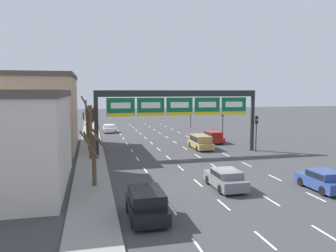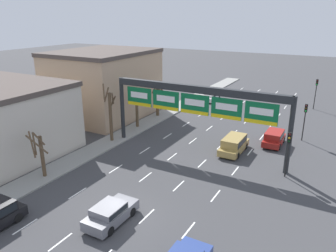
% 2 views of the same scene
% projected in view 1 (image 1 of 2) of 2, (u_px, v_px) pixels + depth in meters
% --- Properties ---
extents(ground_plane, '(220.00, 220.00, 0.00)m').
position_uv_depth(ground_plane, '(223.00, 185.00, 24.63)').
color(ground_plane, '#3D3D3F').
extents(sidewalk_left, '(2.80, 110.00, 0.15)m').
position_uv_depth(sidewalk_left, '(92.00, 193.00, 22.42)').
color(sidewalk_left, gray).
rests_on(sidewalk_left, ground_plane).
extents(lane_dashes, '(10.02, 67.00, 0.01)m').
position_uv_depth(lane_dashes, '(177.00, 152.00, 37.69)').
color(lane_dashes, white).
rests_on(lane_dashes, ground_plane).
extents(sign_gantry, '(18.55, 0.70, 7.14)m').
position_uv_depth(sign_gantry, '(179.00, 102.00, 36.40)').
color(sign_gantry, '#232628').
rests_on(sign_gantry, ground_plane).
extents(building_far, '(11.20, 13.84, 9.08)m').
position_uv_depth(building_far, '(28.00, 112.00, 39.06)').
color(building_far, tan).
rests_on(building_far, ground_plane).
extents(suv_gold, '(1.97, 4.79, 1.69)m').
position_uv_depth(suv_gold, '(201.00, 141.00, 39.99)').
color(suv_gold, '#A88947').
rests_on(suv_gold, ground_plane).
extents(car_blue, '(1.90, 3.94, 1.45)m').
position_uv_depth(car_blue, '(323.00, 180.00, 23.33)').
color(car_blue, navy).
rests_on(car_blue, ground_plane).
extents(car_grey, '(1.92, 4.16, 1.41)m').
position_uv_depth(car_grey, '(226.00, 178.00, 23.76)').
color(car_grey, slate).
rests_on(car_grey, ground_plane).
extents(car_white, '(1.81, 4.51, 1.33)m').
position_uv_depth(car_white, '(109.00, 128.00, 56.17)').
color(car_white, silver).
rests_on(car_white, ground_plane).
extents(suv_red, '(1.88, 3.96, 1.57)m').
position_uv_depth(suv_red, '(213.00, 136.00, 44.69)').
color(suv_red, maroon).
rests_on(suv_red, ground_plane).
extents(suv_black, '(1.97, 4.01, 1.64)m').
position_uv_depth(suv_black, '(146.00, 203.00, 18.10)').
color(suv_black, black).
rests_on(suv_black, ground_plane).
extents(traffic_light_near_gantry, '(0.30, 0.35, 4.28)m').
position_uv_depth(traffic_light_near_gantry, '(223.00, 118.00, 47.85)').
color(traffic_light_near_gantry, black).
rests_on(traffic_light_near_gantry, ground_plane).
extents(traffic_light_mid_block, '(0.30, 0.35, 4.58)m').
position_uv_depth(traffic_light_mid_block, '(191.00, 111.00, 62.04)').
color(traffic_light_mid_block, black).
rests_on(traffic_light_mid_block, ground_plane).
extents(traffic_light_far_end, '(0.30, 0.35, 4.17)m').
position_uv_depth(traffic_light_far_end, '(256.00, 126.00, 38.04)').
color(traffic_light_far_end, black).
rests_on(traffic_light_far_end, ground_plane).
extents(tree_bare_closest, '(2.22, 1.37, 4.28)m').
position_uv_depth(tree_bare_closest, '(94.00, 155.00, 23.68)').
color(tree_bare_closest, brown).
rests_on(tree_bare_closest, sidewalk_left).
extents(tree_bare_second, '(1.49, 1.48, 6.43)m').
position_uv_depth(tree_bare_second, '(90.00, 128.00, 33.17)').
color(tree_bare_second, brown).
rests_on(tree_bare_second, sidewalk_left).
extents(tree_bare_third, '(1.75, 1.77, 4.87)m').
position_uv_depth(tree_bare_third, '(88.00, 122.00, 43.56)').
color(tree_bare_third, brown).
rests_on(tree_bare_third, sidewalk_left).
extents(tree_bare_furthest, '(1.32, 1.83, 4.96)m').
position_uv_depth(tree_bare_furthest, '(90.00, 128.00, 38.45)').
color(tree_bare_furthest, brown).
rests_on(tree_bare_furthest, sidewalk_left).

